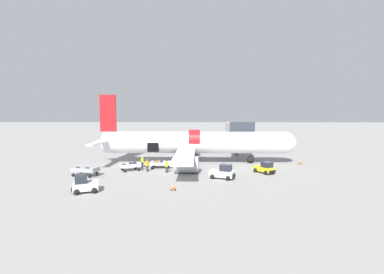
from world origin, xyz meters
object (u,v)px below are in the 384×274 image
object	(u,v)px
baggage_tug_rear	(265,168)
baggage_cart_loading	(160,164)
baggage_cart_queued	(131,167)
baggage_tug_mid	(85,185)
ground_crew_loader_a	(142,162)
baggage_tug_lead	(223,173)
ground_crew_loader_b	(180,161)
ground_crew_supervisor	(147,165)
ground_crew_driver	(167,166)
airplane	(192,143)
baggage_cart_empty	(85,171)

from	to	relation	value
baggage_tug_rear	baggage_cart_loading	bearing A→B (deg)	167.99
baggage_cart_loading	baggage_cart_queued	size ratio (longest dim) A/B	1.10
baggage_cart_loading	baggage_tug_mid	bearing A→B (deg)	-116.08
ground_crew_loader_a	baggage_tug_lead	bearing A→B (deg)	-30.18
ground_crew_loader_b	ground_crew_supervisor	size ratio (longest dim) A/B	0.97
baggage_tug_rear	baggage_tug_lead	bearing A→B (deg)	-151.75
ground_crew_loader_a	ground_crew_supervisor	distance (m)	2.99
ground_crew_loader_b	ground_crew_loader_a	bearing A→B (deg)	-177.37
baggage_tug_mid	ground_crew_driver	size ratio (longest dim) A/B	1.69
baggage_tug_mid	ground_crew_driver	bearing A→B (deg)	51.26
baggage_tug_lead	airplane	bearing A→B (deg)	111.43
baggage_cart_queued	ground_crew_supervisor	size ratio (longest dim) A/B	2.13
ground_crew_loader_a	baggage_cart_loading	bearing A→B (deg)	-6.86
baggage_cart_empty	ground_crew_loader_b	size ratio (longest dim) A/B	2.65
baggage_tug_rear	ground_crew_driver	bearing A→B (deg)	179.94
baggage_tug_rear	baggage_cart_queued	distance (m)	17.82
airplane	ground_crew_supervisor	xyz separation A→B (m)	(-5.74, -6.43, -2.22)
baggage_tug_mid	ground_crew_loader_a	world-z (taller)	baggage_tug_mid
airplane	ground_crew_loader_a	world-z (taller)	airplane
baggage_cart_empty	ground_crew_loader_a	xyz separation A→B (m)	(5.91, 5.35, 0.26)
baggage_cart_queued	ground_crew_loader_b	bearing A→B (deg)	20.08
baggage_tug_mid	ground_crew_loader_a	bearing A→B (deg)	75.76
ground_crew_supervisor	baggage_cart_queued	bearing A→B (deg)	166.23
baggage_tug_rear	baggage_tug_mid	bearing A→B (deg)	-156.27
baggage_cart_loading	ground_crew_loader_a	xyz separation A→B (m)	(-2.67, 0.32, 0.34)
ground_crew_loader_a	baggage_cart_queued	bearing A→B (deg)	-117.19
ground_crew_driver	ground_crew_supervisor	size ratio (longest dim) A/B	1.01
baggage_cart_queued	ground_crew_supervisor	xyz separation A→B (m)	(2.36, -0.58, 0.33)
baggage_tug_lead	ground_crew_supervisor	bearing A→B (deg)	159.31
baggage_cart_queued	ground_crew_loader_a	distance (m)	2.42
baggage_tug_mid	ground_crew_loader_b	world-z (taller)	baggage_tug_mid
ground_crew_supervisor	baggage_tug_mid	bearing A→B (deg)	-114.92
airplane	ground_crew_loader_b	xyz separation A→B (m)	(-1.58, -3.47, -2.24)
airplane	baggage_cart_loading	bearing A→B (deg)	-137.08
baggage_tug_mid	ground_crew_loader_b	xyz separation A→B (m)	(8.46, 12.22, 0.11)
airplane	baggage_tug_rear	size ratio (longest dim) A/B	10.88
baggage_cart_queued	baggage_tug_rear	bearing A→B (deg)	-3.76
baggage_tug_lead	baggage_cart_queued	xyz separation A→B (m)	(-12.06, 4.24, -0.20)
baggage_tug_lead	baggage_tug_mid	distance (m)	15.08
airplane	ground_crew_loader_a	size ratio (longest dim) A/B	19.92
airplane	ground_crew_supervisor	bearing A→B (deg)	-131.76
baggage_cart_loading	ground_crew_loader_b	bearing A→B (deg)	11.67
baggage_tug_rear	ground_crew_loader_a	world-z (taller)	ground_crew_loader_a
baggage_tug_mid	baggage_cart_loading	bearing A→B (deg)	63.92
baggage_cart_queued	ground_crew_driver	size ratio (longest dim) A/B	2.11
baggage_tug_lead	ground_crew_loader_b	distance (m)	8.64
baggage_tug_rear	baggage_cart_loading	world-z (taller)	baggage_tug_rear
baggage_cart_empty	airplane	bearing A→B (deg)	35.08
baggage_tug_lead	baggage_tug_mid	xyz separation A→B (m)	(-14.00, -5.60, -0.00)
baggage_cart_queued	baggage_cart_empty	xyz separation A→B (m)	(-4.81, -3.22, 0.04)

